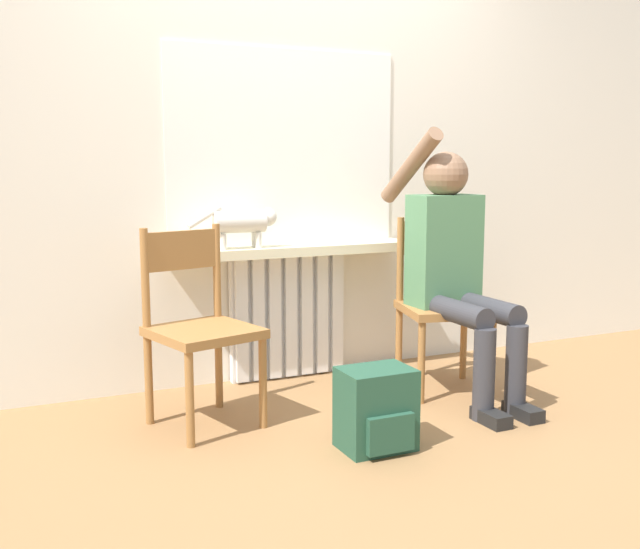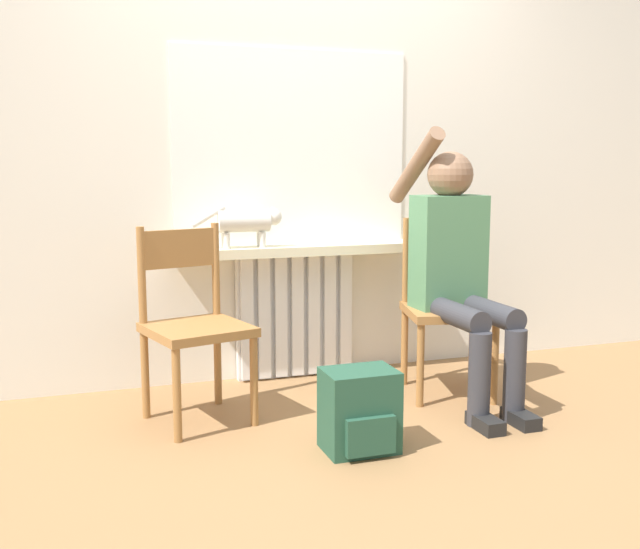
{
  "view_description": "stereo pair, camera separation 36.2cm",
  "coord_description": "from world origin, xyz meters",
  "px_view_note": "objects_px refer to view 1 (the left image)",
  "views": [
    {
      "loc": [
        -1.5,
        -2.51,
        1.16
      ],
      "look_at": [
        0.0,
        0.74,
        0.62
      ],
      "focal_mm": 42.0,
      "sensor_mm": 36.0,
      "label": 1
    },
    {
      "loc": [
        -1.16,
        -2.65,
        1.16
      ],
      "look_at": [
        0.0,
        0.74,
        0.62
      ],
      "focal_mm": 42.0,
      "sensor_mm": 36.0,
      "label": 2
    }
  ],
  "objects_px": {
    "chair_left": "(199,324)",
    "cat": "(243,222)",
    "person": "(455,260)",
    "backpack": "(376,410)",
    "chair_right": "(442,302)"
  },
  "relations": [
    {
      "from": "chair_left",
      "to": "cat",
      "type": "relative_size",
      "value": 1.89
    },
    {
      "from": "person",
      "to": "cat",
      "type": "relative_size",
      "value": 2.85
    },
    {
      "from": "person",
      "to": "cat",
      "type": "height_order",
      "value": "person"
    },
    {
      "from": "cat",
      "to": "backpack",
      "type": "relative_size",
      "value": 1.39
    },
    {
      "from": "person",
      "to": "chair_left",
      "type": "bearing_deg",
      "value": 174.74
    },
    {
      "from": "chair_left",
      "to": "backpack",
      "type": "distance_m",
      "value": 0.87
    },
    {
      "from": "chair_left",
      "to": "chair_right",
      "type": "xyz_separation_m",
      "value": [
        1.27,
        0.0,
        0.0
      ]
    },
    {
      "from": "person",
      "to": "cat",
      "type": "bearing_deg",
      "value": 149.61
    },
    {
      "from": "person",
      "to": "backpack",
      "type": "xyz_separation_m",
      "value": [
        -0.7,
        -0.48,
        -0.52
      ]
    },
    {
      "from": "chair_left",
      "to": "cat",
      "type": "distance_m",
      "value": 0.68
    },
    {
      "from": "chair_right",
      "to": "cat",
      "type": "bearing_deg",
      "value": 168.96
    },
    {
      "from": "chair_left",
      "to": "person",
      "type": "distance_m",
      "value": 1.29
    },
    {
      "from": "chair_right",
      "to": "cat",
      "type": "xyz_separation_m",
      "value": [
        -0.92,
        0.42,
        0.41
      ]
    },
    {
      "from": "person",
      "to": "cat",
      "type": "distance_m",
      "value": 1.07
    },
    {
      "from": "chair_left",
      "to": "chair_right",
      "type": "height_order",
      "value": "same"
    }
  ]
}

